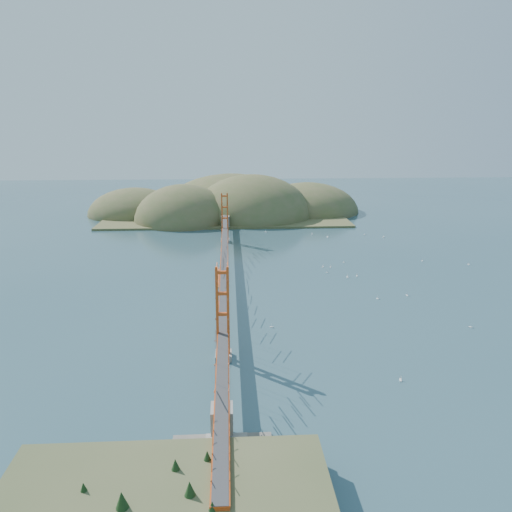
{
  "coord_description": "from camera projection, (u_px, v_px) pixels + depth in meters",
  "views": [
    {
      "loc": [
        0.85,
        -85.6,
        28.23
      ],
      "look_at": [
        5.67,
        0.0,
        4.67
      ],
      "focal_mm": 35.0,
      "sensor_mm": 36.0,
      "label": 1
    }
  ],
  "objects": [
    {
      "name": "sailboat_14",
      "position": [
        330.0,
        267.0,
        98.21
      ],
      "size": [
        0.49,
        0.56,
        0.64
      ],
      "color": "white",
      "rests_on": "ground"
    },
    {
      "name": "sailboat_12",
      "position": [
        265.0,
        232.0,
        128.7
      ],
      "size": [
        0.66,
        0.63,
        0.74
      ],
      "color": "white",
      "rests_on": "ground"
    },
    {
      "name": "sailboat_extra_0",
      "position": [
        272.0,
        326.0,
        69.97
      ],
      "size": [
        0.54,
        0.49,
        0.61
      ],
      "color": "white",
      "rests_on": "ground"
    },
    {
      "name": "sailboat_3",
      "position": [
        323.0,
        267.0,
        98.39
      ],
      "size": [
        0.61,
        0.61,
        0.63
      ],
      "color": "white",
      "rests_on": "ground"
    },
    {
      "name": "approach_viaduct",
      "position": [
        221.0,
        457.0,
        39.19
      ],
      "size": [
        1.4,
        12.0,
        3.38
      ],
      "color": "#C84616",
      "rests_on": "ground"
    },
    {
      "name": "sailboat_11",
      "position": [
        469.0,
        264.0,
        100.17
      ],
      "size": [
        0.55,
        0.55,
        0.59
      ],
      "color": "white",
      "rests_on": "ground"
    },
    {
      "name": "sailboat_2",
      "position": [
        471.0,
        327.0,
        69.94
      ],
      "size": [
        0.57,
        0.57,
        0.61
      ],
      "color": "white",
      "rests_on": "ground"
    },
    {
      "name": "sailboat_8",
      "position": [
        383.0,
        237.0,
        123.12
      ],
      "size": [
        0.59,
        0.48,
        0.69
      ],
      "color": "white",
      "rests_on": "ground"
    },
    {
      "name": "sailboat_5",
      "position": [
        407.0,
        295.0,
        82.56
      ],
      "size": [
        0.54,
        0.55,
        0.62
      ],
      "color": "white",
      "rests_on": "ground"
    },
    {
      "name": "sailboat_7",
      "position": [
        312.0,
        234.0,
        126.44
      ],
      "size": [
        0.51,
        0.46,
        0.58
      ],
      "color": "white",
      "rests_on": "ground"
    },
    {
      "name": "far_headlands",
      "position": [
        233.0,
        213.0,
        155.93
      ],
      "size": [
        84.0,
        58.0,
        25.0
      ],
      "color": "brown",
      "rests_on": "ground"
    },
    {
      "name": "sailboat_17",
      "position": [
        365.0,
        234.0,
        125.89
      ],
      "size": [
        0.53,
        0.52,
        0.6
      ],
      "color": "white",
      "rests_on": "ground"
    },
    {
      "name": "promontory",
      "position": [
        222.0,
        456.0,
        43.12
      ],
      "size": [
        9.0,
        6.0,
        0.24
      ],
      "primitive_type": "cube",
      "color": "#59544C",
      "rests_on": "ground"
    },
    {
      "name": "sailboat_0",
      "position": [
        347.0,
        277.0,
        92.09
      ],
      "size": [
        0.5,
        0.62,
        0.73
      ],
      "color": "white",
      "rests_on": "ground"
    },
    {
      "name": "sailboat_15",
      "position": [
        328.0,
        237.0,
        123.47
      ],
      "size": [
        0.61,
        0.66,
        0.75
      ],
      "color": "white",
      "rests_on": "ground"
    },
    {
      "name": "bridge",
      "position": [
        224.0,
        243.0,
        88.16
      ],
      "size": [
        2.2,
        94.4,
        12.0
      ],
      "color": "gray",
      "rests_on": "ground"
    },
    {
      "name": "sailboat_6",
      "position": [
        378.0,
        298.0,
        81.06
      ],
      "size": [
        0.54,
        0.54,
        0.6
      ],
      "color": "white",
      "rests_on": "ground"
    },
    {
      "name": "sailboat_10",
      "position": [
        401.0,
        379.0,
        55.7
      ],
      "size": [
        0.56,
        0.62,
        0.7
      ],
      "color": "white",
      "rests_on": "ground"
    },
    {
      "name": "sailboat_16",
      "position": [
        344.0,
        262.0,
        101.59
      ],
      "size": [
        0.53,
        0.53,
        0.55
      ],
      "color": "white",
      "rests_on": "ground"
    },
    {
      "name": "sailboat_9",
      "position": [
        422.0,
        260.0,
        102.74
      ],
      "size": [
        0.42,
        0.51,
        0.59
      ],
      "color": "white",
      "rests_on": "ground"
    },
    {
      "name": "sailboat_1",
      "position": [
        327.0,
        272.0,
        94.9
      ],
      "size": [
        0.57,
        0.57,
        0.6
      ],
      "color": "white",
      "rests_on": "ground"
    },
    {
      "name": "ground",
      "position": [
        225.0,
        281.0,
        89.84
      ],
      "size": [
        320.0,
        320.0,
        0.0
      ],
      "primitive_type": "plane",
      "color": "#2E505D",
      "rests_on": "ground"
    },
    {
      "name": "fort",
      "position": [
        227.0,
        445.0,
        43.67
      ],
      "size": [
        3.7,
        2.3,
        1.75
      ],
      "color": "brown",
      "rests_on": "ground"
    },
    {
      "name": "sailboat_4",
      "position": [
        357.0,
        276.0,
        92.64
      ],
      "size": [
        0.58,
        0.65,
        0.73
      ],
      "color": "white",
      "rests_on": "ground"
    }
  ]
}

